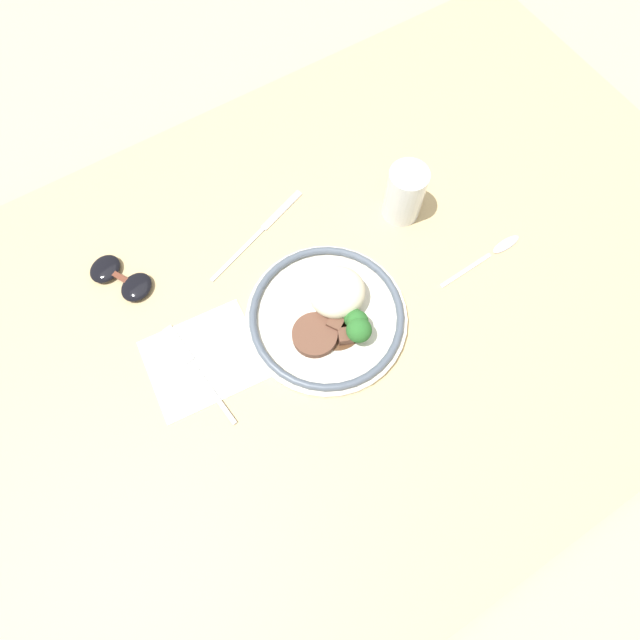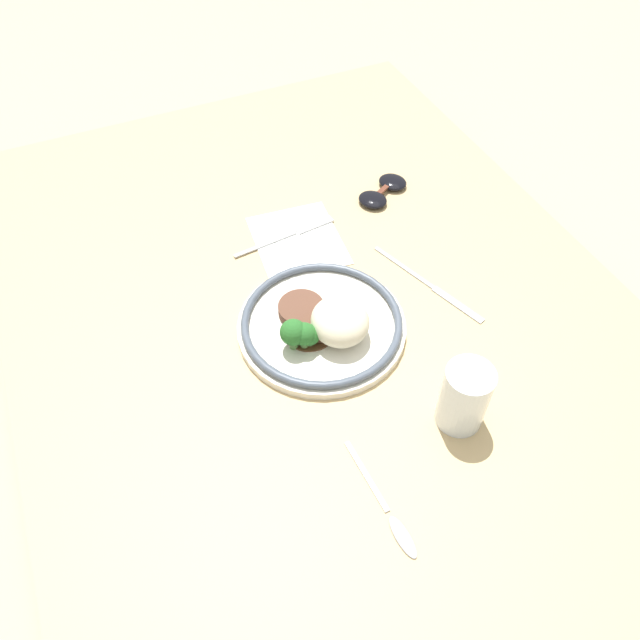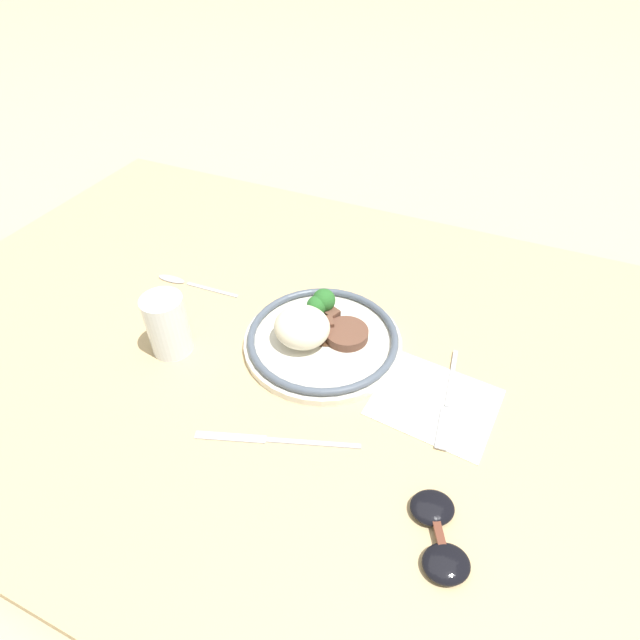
% 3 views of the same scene
% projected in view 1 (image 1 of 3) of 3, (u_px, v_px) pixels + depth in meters
% --- Properties ---
extents(ground_plane, '(8.00, 8.00, 0.00)m').
position_uv_depth(ground_plane, '(336.00, 311.00, 0.83)').
color(ground_plane, tan).
extents(dining_table, '(1.42, 0.94, 0.03)m').
position_uv_depth(dining_table, '(336.00, 307.00, 0.82)').
color(dining_table, tan).
rests_on(dining_table, ground).
extents(napkin, '(0.18, 0.16, 0.00)m').
position_uv_depth(napkin, '(204.00, 359.00, 0.77)').
color(napkin, white).
rests_on(napkin, dining_table).
extents(plate, '(0.25, 0.25, 0.07)m').
position_uv_depth(plate, '(330.00, 313.00, 0.78)').
color(plate, silver).
rests_on(plate, dining_table).
extents(juice_glass, '(0.06, 0.06, 0.10)m').
position_uv_depth(juice_glass, '(404.00, 196.00, 0.83)').
color(juice_glass, yellow).
rests_on(juice_glass, dining_table).
extents(fork, '(0.03, 0.19, 0.00)m').
position_uv_depth(fork, '(193.00, 364.00, 0.76)').
color(fork, '#ADADB2').
rests_on(fork, napkin).
extents(knife, '(0.22, 0.08, 0.00)m').
position_uv_depth(knife, '(261.00, 231.00, 0.85)').
color(knife, '#ADADB2').
rests_on(knife, dining_table).
extents(spoon, '(0.17, 0.02, 0.01)m').
position_uv_depth(spoon, '(496.00, 251.00, 0.84)').
color(spoon, '#ADADB2').
rests_on(spoon, dining_table).
extents(sunglasses, '(0.10, 0.12, 0.02)m').
position_uv_depth(sunglasses, '(121.00, 278.00, 0.81)').
color(sunglasses, black).
rests_on(sunglasses, dining_table).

